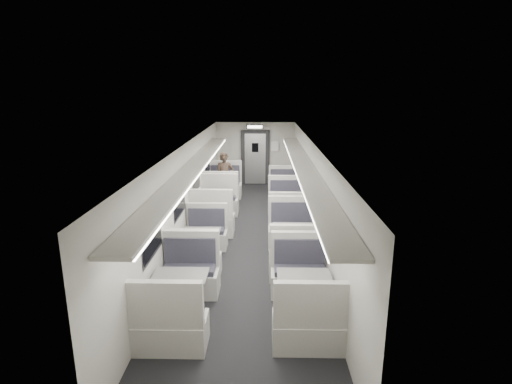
{
  "coord_description": "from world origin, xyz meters",
  "views": [
    {
      "loc": [
        0.35,
        -9.32,
        3.66
      ],
      "look_at": [
        0.14,
        0.45,
        1.11
      ],
      "focal_mm": 28.0,
      "sensor_mm": 36.0,
      "label": 1
    }
  ],
  "objects_px": {
    "booth_left_b": "(215,209)",
    "passenger": "(225,178)",
    "booth_left_d": "(181,295)",
    "exit_sign": "(255,127)",
    "booth_left_c": "(202,245)",
    "booth_right_a": "(284,192)",
    "vestibule_door": "(255,158)",
    "booth_right_c": "(294,243)",
    "booth_right_b": "(287,210)",
    "booth_right_d": "(304,296)",
    "booth_left_a": "(222,192)"
  },
  "relations": [
    {
      "from": "booth_right_a",
      "to": "booth_right_d",
      "type": "bearing_deg",
      "value": -90.0
    },
    {
      "from": "booth_right_d",
      "to": "booth_right_c",
      "type": "bearing_deg",
      "value": 90.0
    },
    {
      "from": "booth_right_d",
      "to": "passenger",
      "type": "height_order",
      "value": "passenger"
    },
    {
      "from": "vestibule_door",
      "to": "booth_right_d",
      "type": "bearing_deg",
      "value": -83.91
    },
    {
      "from": "booth_left_b",
      "to": "booth_right_a",
      "type": "xyz_separation_m",
      "value": [
        2.0,
        2.21,
        -0.07
      ]
    },
    {
      "from": "booth_left_d",
      "to": "exit_sign",
      "type": "relative_size",
      "value": 3.46
    },
    {
      "from": "booth_right_a",
      "to": "booth_right_c",
      "type": "height_order",
      "value": "booth_right_c"
    },
    {
      "from": "booth_left_c",
      "to": "booth_left_d",
      "type": "bearing_deg",
      "value": -90.0
    },
    {
      "from": "booth_right_a",
      "to": "vestibule_door",
      "type": "bearing_deg",
      "value": 111.65
    },
    {
      "from": "booth_left_a",
      "to": "booth_left_d",
      "type": "bearing_deg",
      "value": -90.0
    },
    {
      "from": "booth_left_a",
      "to": "booth_right_b",
      "type": "height_order",
      "value": "booth_left_a"
    },
    {
      "from": "booth_right_c",
      "to": "vestibule_door",
      "type": "distance_m",
      "value": 7.25
    },
    {
      "from": "booth_right_c",
      "to": "exit_sign",
      "type": "bearing_deg",
      "value": 98.53
    },
    {
      "from": "booth_right_c",
      "to": "booth_right_d",
      "type": "distance_m",
      "value": 2.22
    },
    {
      "from": "booth_left_d",
      "to": "booth_left_c",
      "type": "bearing_deg",
      "value": 90.0
    },
    {
      "from": "booth_left_d",
      "to": "vestibule_door",
      "type": "bearing_deg",
      "value": 83.94
    },
    {
      "from": "booth_right_d",
      "to": "booth_right_b",
      "type": "bearing_deg",
      "value": 90.0
    },
    {
      "from": "booth_right_b",
      "to": "booth_right_d",
      "type": "relative_size",
      "value": 1.01
    },
    {
      "from": "booth_right_a",
      "to": "passenger",
      "type": "xyz_separation_m",
      "value": [
        -1.93,
        -0.09,
        0.48
      ]
    },
    {
      "from": "passenger",
      "to": "vestibule_door",
      "type": "distance_m",
      "value": 2.78
    },
    {
      "from": "vestibule_door",
      "to": "booth_right_c",
      "type": "bearing_deg",
      "value": -82.04
    },
    {
      "from": "booth_left_a",
      "to": "booth_right_d",
      "type": "distance_m",
      "value": 6.88
    },
    {
      "from": "booth_left_c",
      "to": "booth_right_b",
      "type": "relative_size",
      "value": 0.92
    },
    {
      "from": "booth_left_b",
      "to": "booth_left_c",
      "type": "relative_size",
      "value": 1.2
    },
    {
      "from": "booth_left_b",
      "to": "passenger",
      "type": "distance_m",
      "value": 2.16
    },
    {
      "from": "booth_left_c",
      "to": "passenger",
      "type": "bearing_deg",
      "value": 89.18
    },
    {
      "from": "booth_left_a",
      "to": "booth_right_b",
      "type": "relative_size",
      "value": 1.08
    },
    {
      "from": "booth_right_a",
      "to": "booth_left_b",
      "type": "bearing_deg",
      "value": -132.2
    },
    {
      "from": "booth_right_b",
      "to": "booth_left_d",
      "type": "bearing_deg",
      "value": -112.65
    },
    {
      "from": "booth_left_b",
      "to": "vestibule_door",
      "type": "bearing_deg",
      "value": 78.05
    },
    {
      "from": "booth_right_b",
      "to": "booth_left_b",
      "type": "bearing_deg",
      "value": -177.14
    },
    {
      "from": "booth_right_c",
      "to": "booth_right_d",
      "type": "bearing_deg",
      "value": -90.0
    },
    {
      "from": "booth_left_a",
      "to": "booth_right_b",
      "type": "distance_m",
      "value": 2.71
    },
    {
      "from": "booth_right_a",
      "to": "booth_right_b",
      "type": "distance_m",
      "value": 2.11
    },
    {
      "from": "booth_left_c",
      "to": "booth_right_d",
      "type": "bearing_deg",
      "value": -47.49
    },
    {
      "from": "booth_left_c",
      "to": "booth_right_a",
      "type": "relative_size",
      "value": 0.99
    },
    {
      "from": "booth_left_d",
      "to": "exit_sign",
      "type": "bearing_deg",
      "value": 83.61
    },
    {
      "from": "booth_left_c",
      "to": "booth_right_a",
      "type": "distance_m",
      "value": 5.08
    },
    {
      "from": "booth_left_c",
      "to": "exit_sign",
      "type": "height_order",
      "value": "exit_sign"
    },
    {
      "from": "booth_right_c",
      "to": "passenger",
      "type": "bearing_deg",
      "value": 113.04
    },
    {
      "from": "booth_left_d",
      "to": "booth_right_d",
      "type": "bearing_deg",
      "value": 1.26
    },
    {
      "from": "booth_left_a",
      "to": "booth_left_d",
      "type": "relative_size",
      "value": 1.07
    },
    {
      "from": "booth_left_d",
      "to": "booth_right_d",
      "type": "distance_m",
      "value": 2.0
    },
    {
      "from": "booth_left_a",
      "to": "booth_left_b",
      "type": "bearing_deg",
      "value": -90.0
    },
    {
      "from": "booth_left_b",
      "to": "vestibule_door",
      "type": "height_order",
      "value": "vestibule_door"
    },
    {
      "from": "booth_right_c",
      "to": "booth_left_b",
      "type": "bearing_deg",
      "value": 129.46
    },
    {
      "from": "booth_left_c",
      "to": "booth_right_a",
      "type": "height_order",
      "value": "booth_right_a"
    },
    {
      "from": "booth_right_b",
      "to": "booth_right_d",
      "type": "bearing_deg",
      "value": -90.0
    },
    {
      "from": "vestibule_door",
      "to": "booth_right_a",
      "type": "bearing_deg",
      "value": -68.35
    },
    {
      "from": "booth_left_b",
      "to": "booth_left_c",
      "type": "xyz_separation_m",
      "value": [
        0.0,
        -2.47,
        -0.07
      ]
    }
  ]
}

